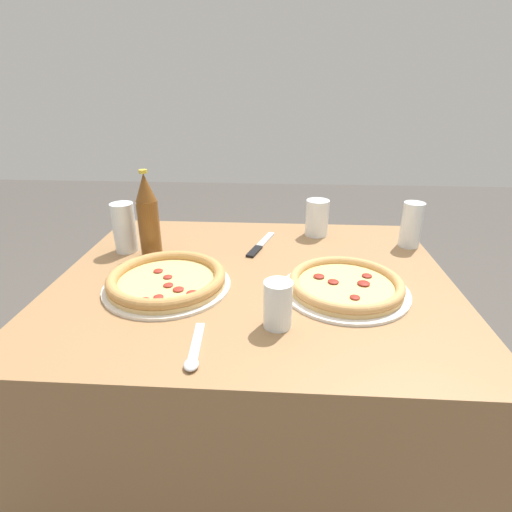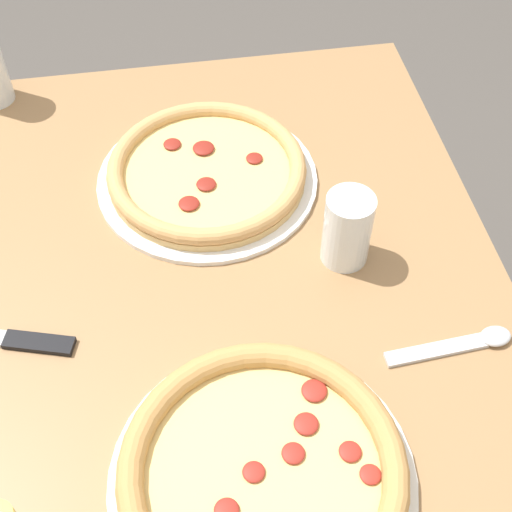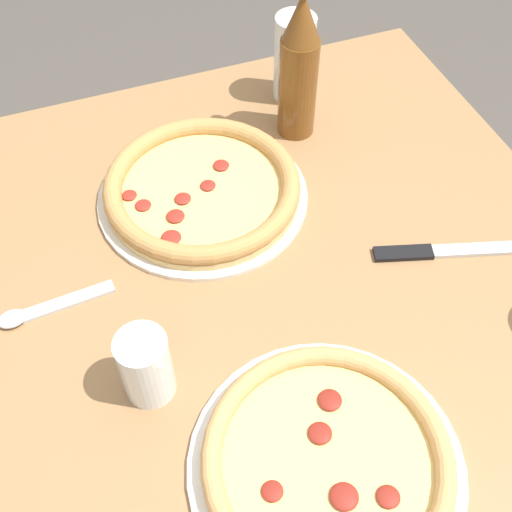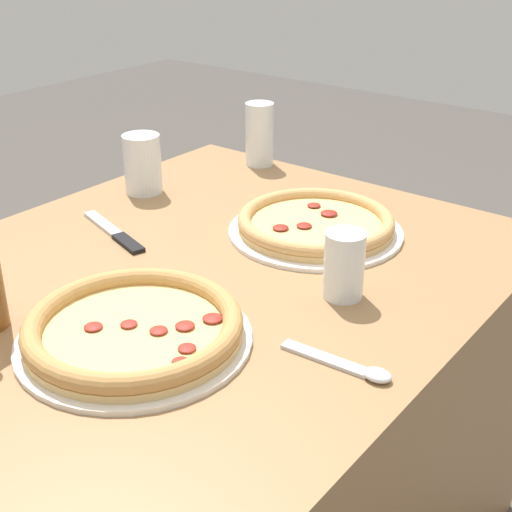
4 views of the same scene
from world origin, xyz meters
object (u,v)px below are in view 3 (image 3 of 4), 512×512
at_px(pizza_pepperoni, 202,189).
at_px(glass_lemonade, 147,369).
at_px(glass_cola, 294,62).
at_px(spoon, 40,310).
at_px(beer_bottle, 299,68).
at_px(knife, 440,251).
at_px(pizza_margherita, 327,461).

height_order(pizza_pepperoni, glass_lemonade, glass_lemonade).
height_order(glass_cola, spoon, glass_cola).
relative_size(pizza_pepperoni, glass_lemonade, 3.07).
bearing_deg(glass_cola, beer_bottle, 160.75).
distance_m(pizza_pepperoni, knife, 0.38).
distance_m(pizza_pepperoni, glass_lemonade, 0.34).
relative_size(pizza_pepperoni, beer_bottle, 1.25).
distance_m(glass_cola, spoon, 0.61).
bearing_deg(pizza_margherita, glass_lemonade, 43.75).
xyz_separation_m(pizza_margherita, glass_lemonade, (0.18, 0.17, 0.03)).
distance_m(glass_cola, glass_lemonade, 0.64).
height_order(pizza_margherita, glass_cola, glass_cola).
relative_size(glass_lemonade, beer_bottle, 0.41).
bearing_deg(pizza_margherita, knife, -51.09).
bearing_deg(glass_cola, spoon, 122.17).
bearing_deg(glass_lemonade, beer_bottle, -42.66).
bearing_deg(knife, glass_cola, 8.29).
bearing_deg(pizza_margherita, beer_bottle, -19.25).
height_order(glass_lemonade, spoon, glass_lemonade).
xyz_separation_m(pizza_margherita, glass_cola, (0.67, -0.23, 0.05)).
bearing_deg(pizza_margherita, pizza_pepperoni, 0.50).
height_order(beer_bottle, spoon, beer_bottle).
height_order(pizza_margherita, knife, pizza_margherita).
height_order(pizza_margherita, glass_lemonade, glass_lemonade).
bearing_deg(knife, pizza_margherita, 128.91).
relative_size(pizza_margherita, spoon, 2.00).
bearing_deg(pizza_pepperoni, beer_bottle, -63.17).
bearing_deg(spoon, pizza_pepperoni, -65.15).
distance_m(glass_lemonade, knife, 0.47).
xyz_separation_m(glass_lemonade, knife, (0.06, -0.46, -0.05)).
relative_size(glass_cola, beer_bottle, 0.58).
distance_m(glass_lemonade, spoon, 0.21).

